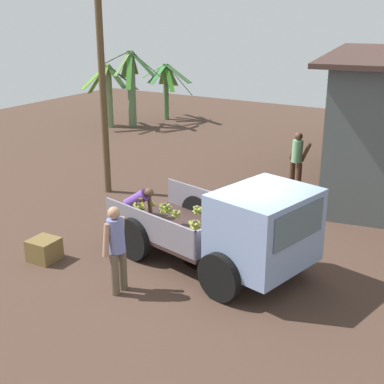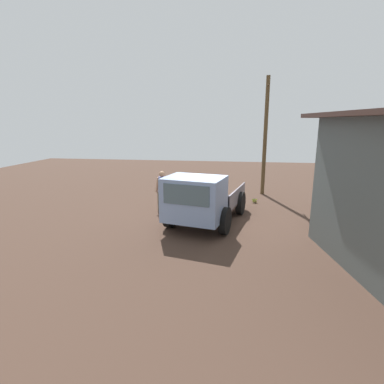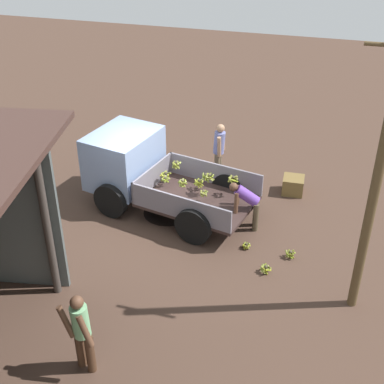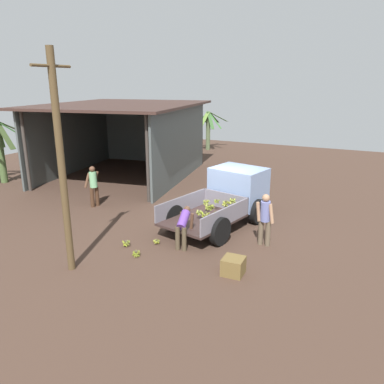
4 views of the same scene
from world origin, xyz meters
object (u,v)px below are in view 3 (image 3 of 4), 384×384
(banana_bunch_on_ground_1, at_px, (266,269))
(banana_bunch_on_ground_2, at_px, (290,254))
(person_bystander_near_shed, at_px, (81,330))
(banana_bunch_on_ground_0, at_px, (246,245))
(wooden_crate_0, at_px, (293,185))
(person_foreground_visitor, at_px, (219,149))
(utility_pole, at_px, (377,179))
(cargo_truck, at_px, (139,167))
(person_worker_loading, at_px, (248,202))

(banana_bunch_on_ground_1, xyz_separation_m, banana_bunch_on_ground_2, (-0.46, -0.68, -0.00))
(person_bystander_near_shed, bearing_deg, banana_bunch_on_ground_0, 169.62)
(banana_bunch_on_ground_2, distance_m, wooden_crate_0, 2.90)
(wooden_crate_0, bearing_deg, person_bystander_near_shed, 68.04)
(person_foreground_visitor, bearing_deg, banana_bunch_on_ground_0, -64.38)
(person_foreground_visitor, height_order, person_bystander_near_shed, person_bystander_near_shed)
(banana_bunch_on_ground_1, bearing_deg, banana_bunch_on_ground_0, -52.95)
(utility_pole, relative_size, banana_bunch_on_ground_0, 27.89)
(cargo_truck, distance_m, person_foreground_visitor, 2.43)
(person_foreground_visitor, height_order, banana_bunch_on_ground_1, person_foreground_visitor)
(utility_pole, height_order, person_bystander_near_shed, utility_pole)
(cargo_truck, bearing_deg, utility_pole, 167.86)
(cargo_truck, relative_size, banana_bunch_on_ground_1, 17.06)
(person_worker_loading, xyz_separation_m, banana_bunch_on_ground_0, (-0.16, 0.87, -0.64))
(person_foreground_visitor, distance_m, banana_bunch_on_ground_0, 3.45)
(utility_pole, xyz_separation_m, banana_bunch_on_ground_0, (2.41, -1.24, -2.84))
(banana_bunch_on_ground_0, bearing_deg, wooden_crate_0, -104.92)
(person_bystander_near_shed, relative_size, banana_bunch_on_ground_2, 6.58)
(banana_bunch_on_ground_1, bearing_deg, cargo_truck, -29.61)
(person_bystander_near_shed, relative_size, banana_bunch_on_ground_1, 6.28)
(utility_pole, distance_m, banana_bunch_on_ground_0, 3.92)
(person_worker_loading, relative_size, person_bystander_near_shed, 0.73)
(banana_bunch_on_ground_2, bearing_deg, person_worker_loading, -38.24)
(utility_pole, height_order, wooden_crate_0, utility_pole)
(person_foreground_visitor, xyz_separation_m, wooden_crate_0, (-2.13, 0.23, -0.69))
(banana_bunch_on_ground_1, bearing_deg, utility_pole, 165.21)
(utility_pole, relative_size, wooden_crate_0, 10.30)
(utility_pole, distance_m, person_bystander_near_shed, 5.72)
(person_bystander_near_shed, bearing_deg, person_worker_loading, 175.27)
(utility_pole, height_order, person_foreground_visitor, utility_pole)
(banana_bunch_on_ground_2, bearing_deg, banana_bunch_on_ground_0, -3.96)
(utility_pole, bearing_deg, cargo_truck, -25.02)
(cargo_truck, xyz_separation_m, person_worker_loading, (-2.94, 0.47, -0.26))
(utility_pole, xyz_separation_m, person_bystander_near_shed, (4.48, 2.95, -1.99))
(person_worker_loading, distance_m, banana_bunch_on_ground_1, 1.88)
(person_worker_loading, xyz_separation_m, banana_bunch_on_ground_1, (-0.73, 1.62, -0.61))
(utility_pole, xyz_separation_m, banana_bunch_on_ground_1, (1.84, -0.49, -2.80))
(person_foreground_visitor, distance_m, wooden_crate_0, 2.25)
(cargo_truck, distance_m, banana_bunch_on_ground_1, 4.31)
(utility_pole, height_order, banana_bunch_on_ground_0, utility_pole)
(person_bystander_near_shed, bearing_deg, person_foreground_visitor, -169.53)
(banana_bunch_on_ground_2, xyz_separation_m, wooden_crate_0, (0.27, -2.89, 0.12))
(person_foreground_visitor, xyz_separation_m, banana_bunch_on_ground_1, (-1.94, 3.80, -0.81))
(person_worker_loading, distance_m, wooden_crate_0, 2.21)
(person_worker_loading, xyz_separation_m, person_bystander_near_shed, (1.91, 5.05, 0.20))
(person_foreground_visitor, distance_m, person_bystander_near_shed, 7.27)
(person_foreground_visitor, xyz_separation_m, person_worker_loading, (-1.21, 2.18, -0.20))
(banana_bunch_on_ground_0, relative_size, banana_bunch_on_ground_1, 0.77)
(banana_bunch_on_ground_0, bearing_deg, cargo_truck, -23.29)
(person_worker_loading, bearing_deg, wooden_crate_0, -122.61)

